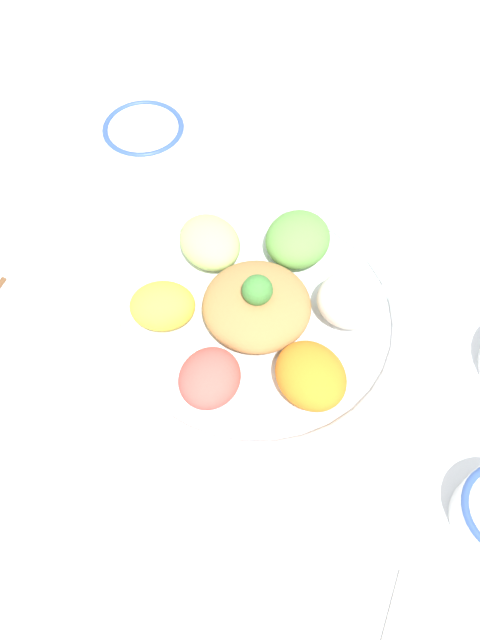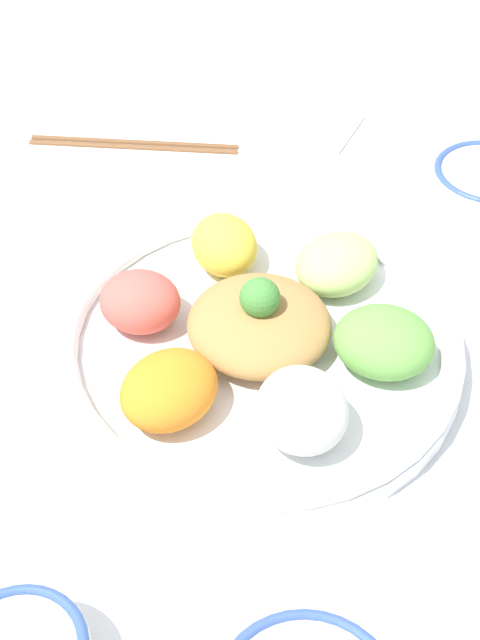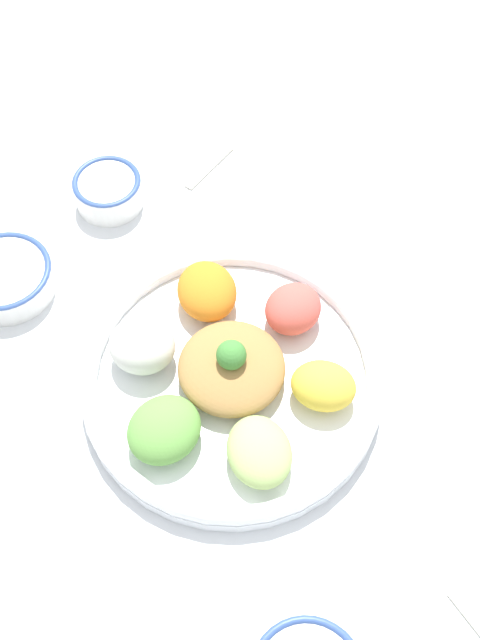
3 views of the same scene
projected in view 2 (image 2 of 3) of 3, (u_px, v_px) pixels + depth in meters
The scene contains 4 objects.
ground_plane at pixel (227, 383), 0.74m from camera, with size 2.40×2.40×0.00m, color white.
salad_platter at pixel (260, 339), 0.74m from camera, with size 0.34×0.34×0.09m.
chopsticks_pair_near at pixel (133, 143), 0.99m from camera, with size 0.23×0.05×0.01m.
serving_spoon_main at pixel (359, 117), 1.03m from camera, with size 0.05×0.13×0.01m.
Camera 2 is at (-0.12, 0.48, 0.56)m, focal length 50.00 mm.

